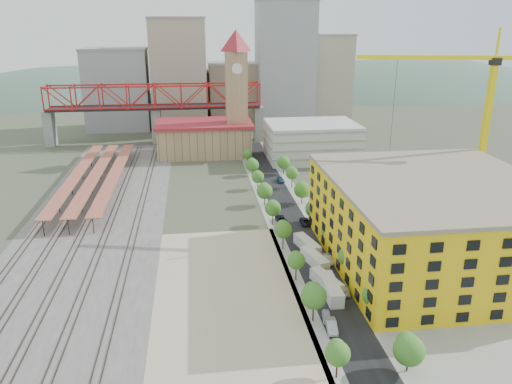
{
  "coord_description": "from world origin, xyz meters",
  "views": [
    {
      "loc": [
        -9.2,
        -114.55,
        50.2
      ],
      "look_at": [
        5.8,
        2.86,
        10.0
      ],
      "focal_mm": 35.0,
      "sensor_mm": 36.0,
      "label": 1
    }
  ],
  "objects": [
    {
      "name": "ground",
      "position": [
        0.0,
        0.0,
        0.0
      ],
      "size": [
        400.0,
        400.0,
        0.0
      ],
      "primitive_type": "plane",
      "color": "#474C38",
      "rests_on": "ground"
    },
    {
      "name": "ballast_strip",
      "position": [
        -36.0,
        17.5,
        0.03
      ],
      "size": [
        36.0,
        165.0,
        0.06
      ],
      "primitive_type": "cube",
      "color": "#605E59",
      "rests_on": "ground"
    },
    {
      "name": "dirt_lot",
      "position": [
        -4.0,
        -31.5,
        0.03
      ],
      "size": [
        28.0,
        67.0,
        0.06
      ],
      "primitive_type": "cube",
      "color": "tan",
      "rests_on": "ground"
    },
    {
      "name": "street_asphalt",
      "position": [
        16.0,
        15.0,
        0.03
      ],
      "size": [
        12.0,
        170.0,
        0.06
      ],
      "primitive_type": "cube",
      "color": "black",
      "rests_on": "ground"
    },
    {
      "name": "sidewalk_west",
      "position": [
        10.5,
        15.0,
        0.02
      ],
      "size": [
        3.0,
        170.0,
        0.04
      ],
      "primitive_type": "cube",
      "color": "gray",
      "rests_on": "ground"
    },
    {
      "name": "sidewalk_east",
      "position": [
        21.5,
        15.0,
        0.02
      ],
      "size": [
        3.0,
        170.0,
        0.04
      ],
      "primitive_type": "cube",
      "color": "gray",
      "rests_on": "ground"
    },
    {
      "name": "construction_pad",
      "position": [
        45.0,
        -20.0,
        0.03
      ],
      "size": [
        50.0,
        90.0,
        0.06
      ],
      "primitive_type": "cube",
      "color": "gray",
      "rests_on": "ground"
    },
    {
      "name": "rail_tracks",
      "position": [
        -37.8,
        17.5,
        0.15
      ],
      "size": [
        26.56,
        160.0,
        0.18
      ],
      "color": "#382B23",
      "rests_on": "ground"
    },
    {
      "name": "platform_canopies",
      "position": [
        -41.0,
        45.0,
        3.99
      ],
      "size": [
        16.0,
        80.0,
        4.12
      ],
      "color": "#B26544",
      "rests_on": "ground"
    },
    {
      "name": "station_hall",
      "position": [
        -5.0,
        82.0,
        6.67
      ],
      "size": [
        38.0,
        24.0,
        13.1
      ],
      "color": "tan",
      "rests_on": "ground"
    },
    {
      "name": "clock_tower",
      "position": [
        8.0,
        79.99,
        28.7
      ],
      "size": [
        12.0,
        12.0,
        52.0
      ],
      "color": "tan",
      "rests_on": "ground"
    },
    {
      "name": "parking_garage",
      "position": [
        36.0,
        70.0,
        7.0
      ],
      "size": [
        34.0,
        26.0,
        14.0
      ],
      "primitive_type": "cube",
      "color": "silver",
      "rests_on": "ground"
    },
    {
      "name": "truss_bridge",
      "position": [
        -25.0,
        105.0,
        18.86
      ],
      "size": [
        94.0,
        9.6,
        25.6
      ],
      "color": "gray",
      "rests_on": "ground"
    },
    {
      "name": "construction_building",
      "position": [
        42.0,
        -20.0,
        9.41
      ],
      "size": [
        44.6,
        50.6,
        18.8
      ],
      "color": "yellow",
      "rests_on": "ground"
    },
    {
      "name": "street_trees",
      "position": [
        16.0,
        5.0,
        0.0
      ],
      "size": [
        15.4,
        124.4,
        8.0
      ],
      "color": "#2F6D20",
      "rests_on": "ground"
    },
    {
      "name": "skyline",
      "position": [
        7.47,
        142.31,
        22.81
      ],
      "size": [
        133.0,
        46.0,
        60.0
      ],
      "color": "#9EA0A3",
      "rests_on": "ground"
    },
    {
      "name": "distant_hills",
      "position": [
        45.28,
        260.0,
        -79.54
      ],
      "size": [
        647.0,
        264.0,
        227.0
      ],
      "color": "#4C6B59",
      "rests_on": "ground"
    },
    {
      "name": "tower_crane",
      "position": [
        62.98,
        5.25,
        30.35
      ],
      "size": [
        45.22,
        12.04,
        49.18
      ],
      "color": "yellow",
      "rests_on": "ground"
    },
    {
      "name": "site_trailer_a",
      "position": [
        16.0,
        -31.86,
        1.4
      ],
      "size": [
        2.93,
        10.28,
        2.8
      ],
      "primitive_type": "cube",
      "rotation": [
        0.0,
        0.0,
        -0.02
      ],
      "color": "silver",
      "rests_on": "ground"
    },
    {
      "name": "site_trailer_b",
      "position": [
        16.0,
        -28.57,
        1.23
      ],
      "size": [
        5.12,
        9.3,
        2.47
      ],
      "primitive_type": "cube",
      "rotation": [
        0.0,
        0.0,
        0.32
      ],
      "color": "silver",
      "rests_on": "ground"
    },
    {
      "name": "site_trailer_c",
      "position": [
        16.0,
        -18.59,
        1.27
      ],
      "size": [
        4.75,
        9.61,
        2.54
      ],
      "primitive_type": "cube",
      "rotation": [
        0.0,
        0.0,
        0.26
      ],
      "color": "silver",
      "rests_on": "ground"
    },
    {
      "name": "site_trailer_d",
      "position": [
        16.0,
        -11.12,
        1.3
      ],
      "size": [
        4.75,
        9.79,
        2.59
      ],
      "primitive_type": "cube",
      "rotation": [
        0.0,
        0.0,
        0.25
      ],
      "color": "silver",
      "rests_on": "ground"
    },
    {
      "name": "car_0",
      "position": [
        13.0,
        -39.95,
        0.66
      ],
      "size": [
        2.14,
        4.05,
        1.31
      ],
      "primitive_type": "imported",
      "rotation": [
        0.0,
        0.0,
        -0.16
      ],
      "color": "silver",
      "rests_on": "ground"
    },
    {
      "name": "car_1",
      "position": [
        13.0,
        -43.12,
        0.81
      ],
      "size": [
        2.23,
        5.04,
        1.61
      ],
      "primitive_type": "imported",
      "rotation": [
        0.0,
        0.0,
        -0.11
      ],
      "color": "#A3A3A9",
      "rests_on": "ground"
    },
    {
      "name": "car_2",
      "position": [
        13.0,
        6.32,
        0.74
      ],
      "size": [
        2.83,
        5.51,
        1.49
      ],
      "primitive_type": "imported",
      "rotation": [
        0.0,
        0.0,
        0.07
      ],
      "color": "black",
      "rests_on": "ground"
    },
    {
      "name": "car_3",
      "position": [
        13.0,
        16.6,
        0.67
      ],
      "size": [
        2.07,
        4.72,
        1.35
      ],
      "primitive_type": "imported",
      "rotation": [
        0.0,
        0.0,
        -0.04
      ],
      "color": "#1A1D4C",
      "rests_on": "ground"
    },
    {
      "name": "car_4",
      "position": [
        19.0,
        -31.74,
        0.67
      ],
      "size": [
        2.23,
        4.14,
        1.34
      ],
      "primitive_type": "imported",
      "rotation": [
        0.0,
        0.0,
        -0.17
      ],
      "color": "#BABABA",
      "rests_on": "ground"
    },
    {
      "name": "car_5",
      "position": [
        19.0,
        -17.99,
        0.8
      ],
      "size": [
        2.06,
        4.96,
        1.59
      ],
      "primitive_type": "imported",
      "rotation": [
        0.0,
        0.0,
        0.08
      ],
      "color": "#9A9A9F",
      "rests_on": "ground"
    },
    {
      "name": "car_6",
      "position": [
        19.0,
        4.08,
        0.7
      ],
      "size": [
        2.46,
        5.11,
        1.4
      ],
      "primitive_type": "imported",
      "rotation": [
        0.0,
        0.0,
        -0.03
      ],
      "color": "black",
      "rests_on": "ground"
    },
    {
      "name": "car_7",
      "position": [
        19.0,
        41.26,
        0.71
      ],
      "size": [
        2.12,
        4.97,
        1.43
      ],
      "primitive_type": "imported",
      "rotation": [
        0.0,
        0.0,
        0.02
      ],
      "color": "navy",
      "rests_on": "ground"
    }
  ]
}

